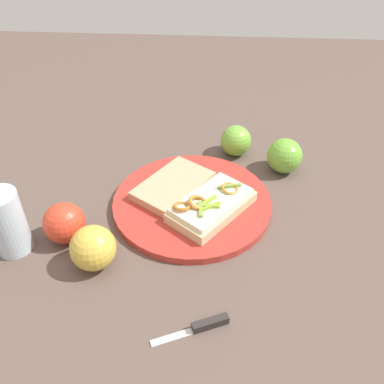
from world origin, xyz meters
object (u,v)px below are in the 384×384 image
Objects in this scene: apple_2 at (64,223)px; drinking_glass at (7,223)px; plate at (192,203)px; sandwich at (211,205)px; bread_slice_side at (173,186)px; apple_1 at (236,141)px; apple_0 at (285,156)px; apple_3 at (93,248)px; knife at (202,326)px.

apple_2 is 0.09m from drinking_glass.
sandwich is (-0.04, 0.03, 0.02)m from plate.
sandwich is 0.37m from drinking_glass.
bread_slice_side is 0.21m from apple_1.
bread_slice_side is at bearing -148.22° from drinking_glass.
sandwich is 1.19× the size of bread_slice_side.
bread_slice_side is at bearing 51.64° from apple_1.
plate is at bearing 85.70° from bread_slice_side.
apple_0 reaches higher than sandwich.
apple_0 is at bearing -139.50° from apple_3.
drinking_glass is (0.27, 0.17, 0.04)m from bread_slice_side.
apple_1 reaches higher than knife.
drinking_glass reaches higher than apple_3.
drinking_glass is (0.15, -0.03, 0.02)m from apple_3.
drinking_glass is (0.50, 0.27, 0.02)m from apple_0.
drinking_glass reaches higher than sandwich.
plate is at bearing -154.41° from apple_2.
bread_slice_side is at bearing -37.66° from plate.
plate is 0.24m from apple_0.
apple_1 is 0.58× the size of drinking_glass.
drinking_glass is at bearing 18.70° from apple_2.
apple_2 is (0.31, 0.30, 0.00)m from apple_1.
plate is 0.34m from drinking_glass.
plate is 0.06m from sandwich.
apple_0 is (-0.16, -0.17, 0.01)m from sandwich.
apple_0 is 0.46m from apple_3.
knife is at bearing 96.86° from plate.
apple_3 is at bearing 40.50° from apple_0.
apple_3 is (0.16, 0.16, 0.03)m from plate.
apple_3 is at bearing 46.55° from plate.
plate is 4.16× the size of apple_2.
apple_3 is at bearing -54.47° from knife.
knife is (0.16, 0.41, -0.03)m from apple_0.
bread_slice_side is 2.08× the size of apple_0.
apple_0 is at bearing -145.31° from plate.
plate is 0.22m from apple_1.
knife is at bearing 83.37° from apple_1.
apple_1 is at bearing -119.75° from knife.
sandwich is 0.23m from apple_0.
sandwich is 0.25m from knife.
plate is 4.11× the size of apple_0.
knife is at bearing 148.64° from apple_3.
bread_slice_side is at bearing -99.76° from knife.
sandwich is 0.10m from bread_slice_side.
apple_3 is 0.16m from drinking_glass.
drinking_glass is at bearing 23.72° from plate.
apple_1 is at bearing 175.00° from bread_slice_side.
apple_0 is 0.12m from apple_1.
bread_slice_side is 2.11× the size of apple_2.
bread_slice_side is 0.26m from apple_0.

